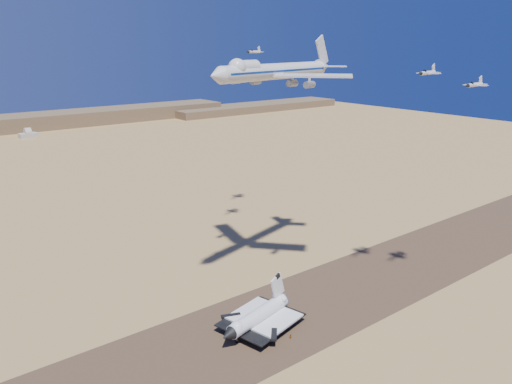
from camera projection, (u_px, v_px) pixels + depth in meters
ground at (259, 328)px, 187.01m from camera, size 1200.00×1200.00×0.00m
runway at (259, 328)px, 187.00m from camera, size 600.00×50.00×0.06m
ridgeline at (38, 124)px, 621.72m from camera, size 960.00×90.00×18.00m
shuttle at (258, 317)px, 184.83m from camera, size 36.90×28.04×18.13m
carrier_747 at (273, 71)px, 201.30m from camera, size 81.97×61.49×20.44m
crew_a at (280, 330)px, 183.75m from camera, size 0.51×0.73×1.92m
crew_b at (291, 336)px, 179.87m from camera, size 0.63×0.88×1.65m
crew_c at (288, 325)px, 187.22m from camera, size 1.03×0.89×1.57m
chase_jet_a at (427, 73)px, 187.74m from camera, size 15.82×9.00×3.99m
chase_jet_b at (474, 85)px, 185.20m from camera, size 15.65×8.68×3.91m
chase_jet_c at (247, 70)px, 250.73m from camera, size 14.42×8.51×3.70m
chase_jet_d at (254, 52)px, 276.18m from camera, size 14.75×8.75×3.80m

